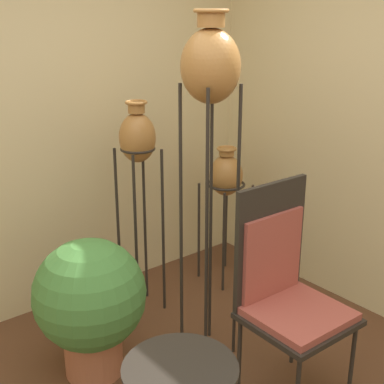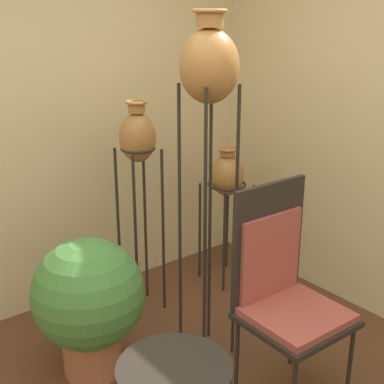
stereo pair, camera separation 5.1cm
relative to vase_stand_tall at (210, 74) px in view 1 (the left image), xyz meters
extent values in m
cube|color=beige|center=(-0.57, 1.17, -0.37)|extent=(7.55, 0.06, 2.70)
cylinder|color=#28231E|center=(-0.12, -0.12, -0.89)|extent=(0.02, 0.02, 1.68)
cylinder|color=#28231E|center=(0.12, -0.12, -0.89)|extent=(0.02, 0.02, 1.68)
cylinder|color=#28231E|center=(-0.12, 0.12, -0.89)|extent=(0.02, 0.02, 1.68)
cylinder|color=#28231E|center=(0.12, 0.12, -0.89)|extent=(0.02, 0.02, 1.68)
torus|color=#28231E|center=(0.00, 0.00, -0.05)|extent=(0.24, 0.24, 0.02)
ellipsoid|color=#A87038|center=(0.00, 0.00, 0.04)|extent=(0.32, 0.32, 0.40)
cylinder|color=#A87038|center=(0.00, 0.00, 0.28)|extent=(0.15, 0.15, 0.08)
torus|color=#A87038|center=(0.00, 0.00, 0.32)|extent=(0.19, 0.19, 0.02)
cylinder|color=#28231E|center=(-0.14, 0.58, -1.13)|extent=(0.02, 0.02, 1.18)
cylinder|color=#28231E|center=(0.08, 0.58, -1.13)|extent=(0.02, 0.02, 1.18)
cylinder|color=#28231E|center=(-0.14, 0.80, -1.13)|extent=(0.02, 0.02, 1.18)
cylinder|color=#28231E|center=(0.08, 0.80, -1.13)|extent=(0.02, 0.02, 1.18)
torus|color=#28231E|center=(-0.03, 0.69, -0.54)|extent=(0.23, 0.23, 0.02)
ellipsoid|color=#A87038|center=(-0.03, 0.69, -0.47)|extent=(0.24, 0.24, 0.33)
cylinder|color=#A87038|center=(-0.03, 0.69, -0.27)|extent=(0.11, 0.11, 0.07)
torus|color=#A87038|center=(-0.03, 0.69, -0.24)|extent=(0.14, 0.14, 0.02)
cylinder|color=#28231E|center=(0.59, 0.50, -1.33)|extent=(0.02, 0.02, 0.79)
cylinder|color=#28231E|center=(0.88, 0.50, -1.33)|extent=(0.02, 0.02, 0.79)
cylinder|color=#28231E|center=(0.59, 0.79, -1.33)|extent=(0.02, 0.02, 0.79)
cylinder|color=#28231E|center=(0.88, 0.79, -1.33)|extent=(0.02, 0.02, 0.79)
torus|color=#28231E|center=(0.73, 0.65, -0.93)|extent=(0.29, 0.29, 0.02)
ellipsoid|color=#A87038|center=(0.73, 0.65, -0.86)|extent=(0.25, 0.25, 0.31)
cylinder|color=#A87038|center=(0.73, 0.65, -0.68)|extent=(0.11, 0.11, 0.05)
torus|color=#A87038|center=(0.73, 0.65, -0.66)|extent=(0.15, 0.15, 0.02)
cylinder|color=#28231E|center=(0.31, -0.84, -1.48)|extent=(0.02, 0.02, 0.48)
cylinder|color=#28231E|center=(-0.12, -0.41, -1.48)|extent=(0.02, 0.02, 0.48)
cylinder|color=#28231E|center=(0.32, -0.42, -1.48)|extent=(0.02, 0.02, 0.48)
cube|color=#28231E|center=(0.09, -0.62, -1.23)|extent=(0.53, 0.51, 0.03)
cube|color=#A84C42|center=(0.09, -0.62, -1.19)|extent=(0.49, 0.47, 0.04)
cube|color=#28231E|center=(0.10, -0.39, -0.87)|extent=(0.49, 0.04, 0.69)
cube|color=#A84C42|center=(0.10, -0.42, -0.94)|extent=(0.42, 0.03, 0.48)
cylinder|color=#28231E|center=(-0.79, -0.74, -1.05)|extent=(0.48, 0.48, 0.02)
cylinder|color=#B26647|center=(-0.66, 0.27, -1.59)|extent=(0.34, 0.34, 0.27)
torus|color=#B26647|center=(-0.66, 0.27, -1.45)|extent=(0.37, 0.37, 0.02)
sphere|color=#47843D|center=(-0.66, 0.27, -1.21)|extent=(0.65, 0.65, 0.65)
camera|label=1|loc=(-1.89, -2.17, 0.34)|focal=50.00mm
camera|label=2|loc=(-1.85, -2.21, 0.34)|focal=50.00mm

